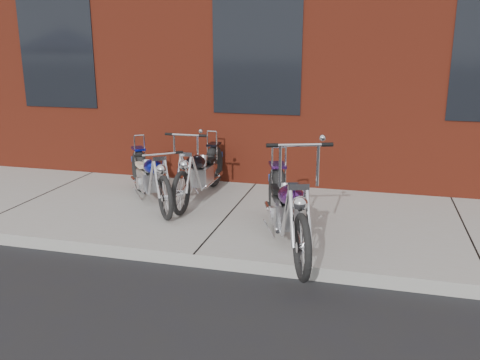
# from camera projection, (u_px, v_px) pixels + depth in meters

# --- Properties ---
(ground) EXTENTS (120.00, 120.00, 0.00)m
(ground) POSITION_uv_depth(u_px,v_px,m) (194.00, 267.00, 5.56)
(ground) COLOR black
(ground) RESTS_ON ground
(sidewalk) EXTENTS (22.00, 3.00, 0.15)m
(sidewalk) POSITION_uv_depth(u_px,v_px,m) (231.00, 217.00, 6.94)
(sidewalk) COLOR gray
(sidewalk) RESTS_ON ground
(chopper_purple) EXTENTS (0.91, 2.22, 1.30)m
(chopper_purple) POSITION_uv_depth(u_px,v_px,m) (287.00, 210.00, 5.67)
(chopper_purple) COLOR black
(chopper_purple) RESTS_ON sidewalk
(chopper_blue) EXTENTS (1.36, 1.67, 0.90)m
(chopper_blue) POSITION_uv_depth(u_px,v_px,m) (150.00, 178.00, 7.21)
(chopper_blue) COLOR black
(chopper_blue) RESTS_ON sidewalk
(chopper_third) EXTENTS (0.51, 2.09, 1.06)m
(chopper_third) POSITION_uv_depth(u_px,v_px,m) (200.00, 174.00, 7.46)
(chopper_third) COLOR black
(chopper_third) RESTS_ON sidewalk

